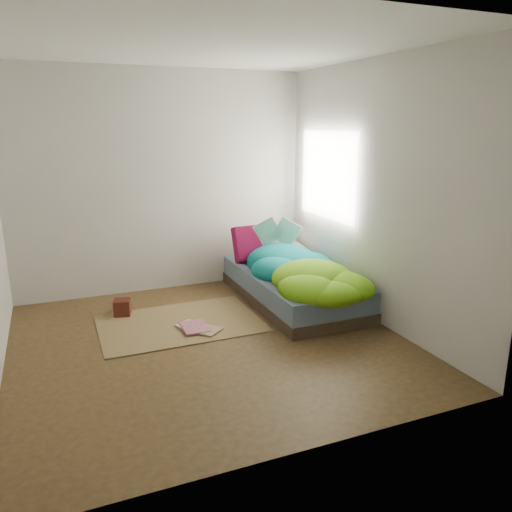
{
  "coord_description": "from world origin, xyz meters",
  "views": [
    {
      "loc": [
        -1.25,
        -4.13,
        1.98
      ],
      "look_at": [
        0.78,
        0.75,
        0.57
      ],
      "focal_mm": 35.0,
      "sensor_mm": 36.0,
      "label": 1
    }
  ],
  "objects_px": {
    "bed": "(292,287)",
    "floor_book_a": "(183,329)",
    "pillow_magenta": "(251,244)",
    "wooden_box": "(122,307)",
    "open_book": "(278,224)",
    "floor_book_b": "(182,329)"
  },
  "relations": [
    {
      "from": "pillow_magenta",
      "to": "wooden_box",
      "type": "relative_size",
      "value": 2.6
    },
    {
      "from": "pillow_magenta",
      "to": "floor_book_b",
      "type": "relative_size",
      "value": 1.29
    },
    {
      "from": "floor_book_a",
      "to": "floor_book_b",
      "type": "xyz_separation_m",
      "value": [
        -0.01,
        -0.01,
        0.01
      ]
    },
    {
      "from": "bed",
      "to": "floor_book_a",
      "type": "xyz_separation_m",
      "value": [
        -1.39,
        -0.38,
        -0.15
      ]
    },
    {
      "from": "bed",
      "to": "wooden_box",
      "type": "relative_size",
      "value": 11.98
    },
    {
      "from": "pillow_magenta",
      "to": "bed",
      "type": "bearing_deg",
      "value": -72.41
    },
    {
      "from": "bed",
      "to": "open_book",
      "type": "bearing_deg",
      "value": 88.66
    },
    {
      "from": "open_book",
      "to": "floor_book_b",
      "type": "height_order",
      "value": "open_book"
    },
    {
      "from": "bed",
      "to": "pillow_magenta",
      "type": "xyz_separation_m",
      "value": [
        -0.25,
        0.65,
        0.39
      ]
    },
    {
      "from": "wooden_box",
      "to": "floor_book_a",
      "type": "relative_size",
      "value": 0.6
    },
    {
      "from": "bed",
      "to": "wooden_box",
      "type": "xyz_separation_m",
      "value": [
        -1.87,
        0.28,
        -0.07
      ]
    },
    {
      "from": "open_book",
      "to": "wooden_box",
      "type": "relative_size",
      "value": 2.72
    },
    {
      "from": "floor_book_b",
      "to": "bed",
      "type": "bearing_deg",
      "value": 16.76
    },
    {
      "from": "bed",
      "to": "wooden_box",
      "type": "bearing_deg",
      "value": 171.61
    },
    {
      "from": "bed",
      "to": "pillow_magenta",
      "type": "bearing_deg",
      "value": 110.96
    },
    {
      "from": "floor_book_a",
      "to": "floor_book_b",
      "type": "relative_size",
      "value": 0.83
    },
    {
      "from": "bed",
      "to": "open_book",
      "type": "distance_m",
      "value": 0.79
    },
    {
      "from": "floor_book_a",
      "to": "floor_book_b",
      "type": "bearing_deg",
      "value": -178.86
    },
    {
      "from": "pillow_magenta",
      "to": "floor_book_a",
      "type": "xyz_separation_m",
      "value": [
        -1.14,
        -1.03,
        -0.53
      ]
    },
    {
      "from": "bed",
      "to": "open_book",
      "type": "height_order",
      "value": "open_book"
    },
    {
      "from": "pillow_magenta",
      "to": "wooden_box",
      "type": "xyz_separation_m",
      "value": [
        -1.63,
        -0.37,
        -0.46
      ]
    },
    {
      "from": "open_book",
      "to": "floor_book_b",
      "type": "distance_m",
      "value": 1.82
    }
  ]
}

